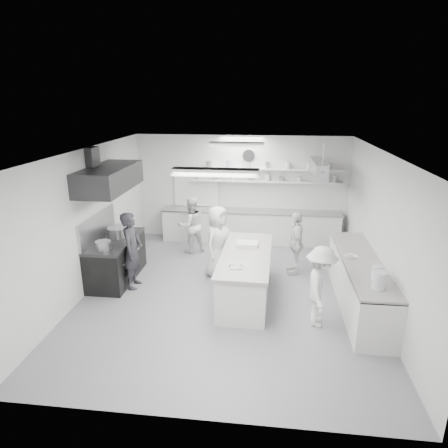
# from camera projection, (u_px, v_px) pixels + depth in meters

# --- Properties ---
(floor) EXTENTS (6.00, 7.00, 0.02)m
(floor) POSITION_uv_depth(u_px,v_px,m) (228.00, 293.00, 8.40)
(floor) COLOR gray
(floor) RESTS_ON ground
(ceiling) EXTENTS (6.00, 7.00, 0.02)m
(ceiling) POSITION_uv_depth(u_px,v_px,m) (228.00, 151.00, 7.47)
(ceiling) COLOR white
(ceiling) RESTS_ON wall_back
(wall_back) EXTENTS (6.00, 0.04, 3.00)m
(wall_back) POSITION_uv_depth(u_px,v_px,m) (241.00, 188.00, 11.24)
(wall_back) COLOR silver
(wall_back) RESTS_ON floor
(wall_front) EXTENTS (6.00, 0.04, 3.00)m
(wall_front) POSITION_uv_depth(u_px,v_px,m) (196.00, 319.00, 4.63)
(wall_front) COLOR silver
(wall_front) RESTS_ON floor
(wall_left) EXTENTS (0.04, 7.00, 3.00)m
(wall_left) POSITION_uv_depth(u_px,v_px,m) (87.00, 221.00, 8.27)
(wall_left) COLOR silver
(wall_left) RESTS_ON floor
(wall_right) EXTENTS (0.04, 7.00, 3.00)m
(wall_right) POSITION_uv_depth(u_px,v_px,m) (382.00, 232.00, 7.60)
(wall_right) COLOR silver
(wall_right) RESTS_ON floor
(stove) EXTENTS (0.80, 1.80, 0.90)m
(stove) POSITION_uv_depth(u_px,v_px,m) (116.00, 260.00, 8.93)
(stove) COLOR black
(stove) RESTS_ON floor
(exhaust_hood) EXTENTS (0.85, 2.00, 0.50)m
(exhaust_hood) POSITION_uv_depth(u_px,v_px,m) (109.00, 178.00, 8.34)
(exhaust_hood) COLOR #2C2C2E
(exhaust_hood) RESTS_ON wall_left
(back_counter) EXTENTS (5.00, 0.60, 0.92)m
(back_counter) POSITION_uv_depth(u_px,v_px,m) (250.00, 226.00, 11.25)
(back_counter) COLOR silver
(back_counter) RESTS_ON floor
(shelf_lower) EXTENTS (4.20, 0.26, 0.04)m
(shelf_lower) POSITION_uv_depth(u_px,v_px,m) (266.00, 181.00, 10.96)
(shelf_lower) COLOR silver
(shelf_lower) RESTS_ON wall_back
(shelf_upper) EXTENTS (4.20, 0.26, 0.04)m
(shelf_upper) POSITION_uv_depth(u_px,v_px,m) (266.00, 169.00, 10.86)
(shelf_upper) COLOR silver
(shelf_upper) RESTS_ON wall_back
(pass_through_window) EXTENTS (1.30, 0.04, 1.00)m
(pass_through_window) POSITION_uv_depth(u_px,v_px,m) (196.00, 189.00, 11.38)
(pass_through_window) COLOR black
(pass_through_window) RESTS_ON wall_back
(wall_clock) EXTENTS (0.32, 0.05, 0.32)m
(wall_clock) POSITION_uv_depth(u_px,v_px,m) (249.00, 156.00, 10.89)
(wall_clock) COLOR silver
(wall_clock) RESTS_ON wall_back
(right_counter) EXTENTS (0.74, 3.30, 0.94)m
(right_counter) POSITION_uv_depth(u_px,v_px,m) (359.00, 284.00, 7.77)
(right_counter) COLOR silver
(right_counter) RESTS_ON floor
(pot_rack) EXTENTS (0.30, 1.60, 0.40)m
(pot_rack) POSITION_uv_depth(u_px,v_px,m) (318.00, 169.00, 9.73)
(pot_rack) COLOR #A6A8AA
(pot_rack) RESTS_ON ceiling
(light_fixture_front) EXTENTS (1.30, 0.25, 0.10)m
(light_fixture_front) POSITION_uv_depth(u_px,v_px,m) (215.00, 172.00, 5.79)
(light_fixture_front) COLOR silver
(light_fixture_front) RESTS_ON ceiling
(light_fixture_rear) EXTENTS (1.30, 0.25, 0.10)m
(light_fixture_rear) POSITION_uv_depth(u_px,v_px,m) (236.00, 144.00, 9.19)
(light_fixture_rear) COLOR silver
(light_fixture_rear) RESTS_ON ceiling
(prep_island) EXTENTS (0.98, 2.50, 0.91)m
(prep_island) POSITION_uv_depth(u_px,v_px,m) (245.00, 276.00, 8.13)
(prep_island) COLOR silver
(prep_island) RESTS_ON floor
(stove_pot) EXTENTS (0.44, 0.44, 0.27)m
(stove_pot) POSITION_uv_depth(u_px,v_px,m) (117.00, 233.00, 8.92)
(stove_pot) COLOR #A6A8AA
(stove_pot) RESTS_ON stove
(cook_stove) EXTENTS (0.42, 0.63, 1.70)m
(cook_stove) POSITION_uv_depth(u_px,v_px,m) (132.00, 250.00, 8.44)
(cook_stove) COLOR #27262B
(cook_stove) RESTS_ON floor
(cook_back) EXTENTS (0.93, 0.88, 1.52)m
(cook_back) POSITION_uv_depth(u_px,v_px,m) (191.00, 225.00, 10.40)
(cook_back) COLOR silver
(cook_back) RESTS_ON floor
(cook_island_left) EXTENTS (0.82, 0.96, 1.67)m
(cook_island_left) POSITION_uv_depth(u_px,v_px,m) (218.00, 241.00, 9.01)
(cook_island_left) COLOR silver
(cook_island_left) RESTS_ON floor
(cook_island_right) EXTENTS (0.39, 0.89, 1.50)m
(cook_island_right) POSITION_uv_depth(u_px,v_px,m) (296.00, 243.00, 9.15)
(cook_island_right) COLOR silver
(cook_island_right) RESTS_ON floor
(cook_right) EXTENTS (0.67, 1.04, 1.52)m
(cook_right) POSITION_uv_depth(u_px,v_px,m) (320.00, 287.00, 7.02)
(cook_right) COLOR silver
(cook_right) RESTS_ON floor
(bowl_island_a) EXTENTS (0.31, 0.31, 0.07)m
(bowl_island_a) POSITION_uv_depth(u_px,v_px,m) (236.00, 268.00, 7.34)
(bowl_island_a) COLOR #A6A8AA
(bowl_island_a) RESTS_ON prep_island
(bowl_island_b) EXTENTS (0.21, 0.21, 0.06)m
(bowl_island_b) POSITION_uv_depth(u_px,v_px,m) (259.00, 246.00, 8.46)
(bowl_island_b) COLOR silver
(bowl_island_b) RESTS_ON prep_island
(bowl_right) EXTENTS (0.32, 0.32, 0.06)m
(bowl_right) POSITION_uv_depth(u_px,v_px,m) (351.00, 257.00, 7.77)
(bowl_right) COLOR silver
(bowl_right) RESTS_ON right_counter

